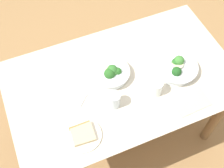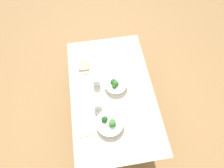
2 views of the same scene
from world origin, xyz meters
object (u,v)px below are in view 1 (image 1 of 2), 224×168
Objects in this scene: fork_by_far_bowl at (84,98)px; fork_by_near_bowl at (194,44)px; water_glass_center at (156,88)px; broccoli_bowl_far at (176,68)px; table_knife_left at (43,128)px; bread_side_plate at (83,134)px; broccoli_bowl_near at (111,73)px; water_glass_side at (114,100)px; napkin_folded_upper at (191,101)px.

fork_by_near_bowl is at bearing -37.82° from fork_by_far_bowl.
fork_by_far_bowl is at bearing -59.52° from fork_by_near_bowl.
water_glass_center is 1.04× the size of fork_by_near_bowl.
water_glass_center is (0.19, 0.09, 0.01)m from broccoli_bowl_far.
bread_side_plate is at bearing -10.39° from table_knife_left.
table_knife_left is (0.49, 0.17, -0.04)m from broccoli_bowl_near.
water_glass_center is at bearing 24.98° from broccoli_bowl_far.
water_glass_side reaches higher than napkin_folded_upper.
broccoli_bowl_near is 0.29m from water_glass_center.
broccoli_bowl_far reaches higher than water_glass_center.
water_glass_side is 0.49× the size of napkin_folded_upper.
fork_by_near_bowl is at bearing -161.86° from water_glass_side.
broccoli_bowl_near is at bearing -134.05° from bread_side_plate.
bread_side_plate is at bearing 45.95° from broccoli_bowl_near.
broccoli_bowl_near is 0.52m from table_knife_left.
fork_by_far_bowl is 0.63m from napkin_folded_upper.
water_glass_side is (-0.23, -0.11, 0.04)m from bread_side_plate.
broccoli_bowl_far is 1.30× the size of table_knife_left.
table_knife_left is (0.28, 0.09, -0.00)m from fork_by_far_bowl.
fork_by_far_bowl is at bearing -16.60° from water_glass_center.
broccoli_bowl_far is 0.21m from water_glass_center.
broccoli_bowl_near is 2.90× the size of fork_by_far_bowl.
napkin_folded_upper is (0.03, 0.23, -0.03)m from broccoli_bowl_far.
water_glass_side is (0.26, -0.02, 0.00)m from water_glass_center.
water_glass_side is 1.28× the size of fork_by_far_bowl.
bread_side_plate is 2.54× the size of fork_by_far_bowl.
napkin_folded_upper is at bearing 136.49° from broccoli_bowl_near.
broccoli_bowl_near is 0.62m from fork_by_near_bowl.
napkin_folded_upper is (-0.57, 0.26, 0.00)m from fork_by_far_bowl.
broccoli_bowl_far is at bearing -164.89° from bread_side_plate.
broccoli_bowl_near is 2.50× the size of fork_by_near_bowl.
fork_by_far_bowl is at bearing -3.11° from broccoli_bowl_far.
broccoli_bowl_far is 2.68× the size of water_glass_center.
fork_by_near_bowl is at bearing 33.69° from table_knife_left.
table_knife_left is at bearing -33.43° from bread_side_plate.
fork_by_far_bowl and table_knife_left have the same top height.
fork_by_far_bowl is (0.60, -0.03, -0.03)m from broccoli_bowl_far.
water_glass_center is 0.43m from fork_by_far_bowl.
water_glass_center is at bearing 134.15° from broccoli_bowl_near.
broccoli_bowl_near is 0.42m from bread_side_plate.
fork_by_near_bowl is at bearing -150.01° from water_glass_center.
broccoli_bowl_far is at bearing -96.57° from napkin_folded_upper.
water_glass_side is at bearing -81.49° from fork_by_far_bowl.
broccoli_bowl_far is 1.11× the size of broccoli_bowl_near.
broccoli_bowl_near reaches higher than napkin_folded_upper.
bread_side_plate is 0.66m from napkin_folded_upper.
water_glass_center reaches higher than table_knife_left.
fork_by_far_bowl is 0.39× the size of napkin_folded_upper.
broccoli_bowl_near is 0.50m from napkin_folded_upper.
fork_by_near_bowl is (-0.91, -0.34, -0.01)m from bread_side_plate.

